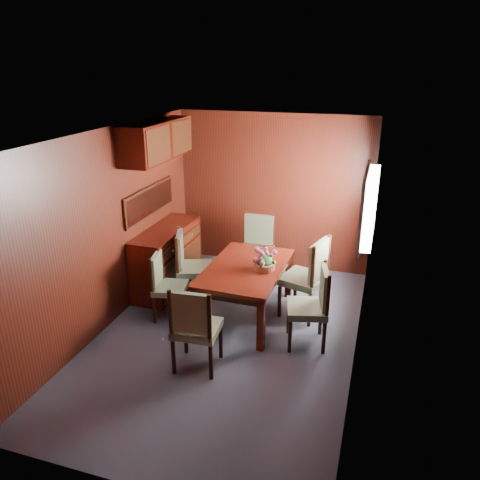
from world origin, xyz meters
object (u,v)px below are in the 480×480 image
(sideboard, at_px, (167,258))
(chair_left_near, at_px, (165,282))
(dining_table, at_px, (246,274))
(flower_centerpiece, at_px, (265,259))
(chair_right_near, at_px, (314,302))
(chair_head, at_px, (194,325))

(sideboard, relative_size, chair_left_near, 1.59)
(dining_table, distance_m, chair_left_near, 1.03)
(dining_table, bearing_deg, flower_centerpiece, 0.16)
(chair_right_near, relative_size, chair_head, 0.98)
(chair_right_near, bearing_deg, chair_left_near, 74.57)
(sideboard, bearing_deg, flower_centerpiece, -16.87)
(chair_right_near, xyz_separation_m, flower_centerpiece, (-0.68, 0.38, 0.29))
(chair_right_near, bearing_deg, sideboard, 55.43)
(sideboard, distance_m, flower_centerpiece, 1.68)
(chair_left_near, bearing_deg, chair_right_near, 76.72)
(chair_left_near, relative_size, flower_centerpiece, 3.12)
(chair_left_near, bearing_deg, chair_head, 28.84)
(dining_table, relative_size, flower_centerpiece, 5.33)
(sideboard, xyz_separation_m, flower_centerpiece, (1.56, -0.47, 0.38))
(chair_left_near, bearing_deg, sideboard, -167.95)
(sideboard, xyz_separation_m, dining_table, (1.32, -0.47, 0.15))
(dining_table, relative_size, chair_head, 1.52)
(chair_head, bearing_deg, chair_left_near, 126.28)
(sideboard, distance_m, chair_head, 2.07)
(sideboard, relative_size, chair_head, 1.41)
(sideboard, height_order, chair_right_near, chair_right_near)
(chair_head, height_order, flower_centerpiece, chair_head)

